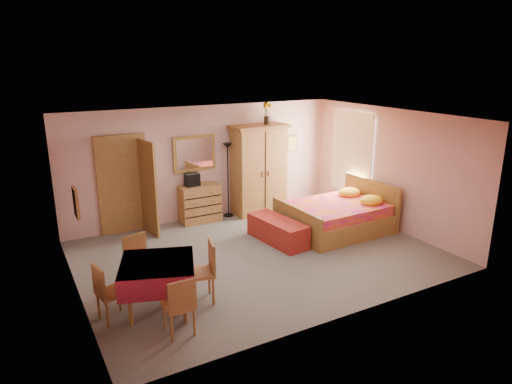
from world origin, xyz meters
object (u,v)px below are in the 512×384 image
chair_south (178,305)px  bench (278,231)px  wardrobe (259,170)px  stereo (192,180)px  chair_west (112,292)px  chair_east (199,272)px  wall_mirror (194,153)px  chair_north (142,264)px  dining_table (159,286)px  chest_of_drawers (200,203)px  floor_lamp (228,180)px  bed (335,209)px  sunflower_vase (267,113)px

chair_south → bench: bearing=36.1°
wardrobe → stereo: bearing=174.5°
chair_west → chair_east: bearing=74.1°
bench → chair_east: (-2.28, -1.42, 0.24)m
wall_mirror → stereo: wall_mirror is taller
wardrobe → bench: size_ratio=1.49×
bench → chair_north: chair_north is taller
chair_east → stereo: bearing=-6.4°
dining_table → chest_of_drawers: bearing=58.6°
floor_lamp → dining_table: bearing=-129.7°
chest_of_drawers → bench: 2.12m
wardrobe → bed: 2.12m
bed → wall_mirror: bearing=135.5°
bench → chair_west: 3.80m
chest_of_drawers → chair_west: chair_west is taller
wall_mirror → stereo: size_ratio=3.36×
sunflower_vase → chair_north: size_ratio=0.56×
chair_south → chair_north: (-0.09, 1.41, 0.03)m
floor_lamp → dining_table: (-2.73, -3.29, -0.49)m
floor_lamp → bench: size_ratio=1.23×
sunflower_vase → bench: bearing=-113.7°
floor_lamp → dining_table: size_ratio=1.67×
stereo → chair_west: (-2.50, -3.24, -0.57)m
sunflower_vase → chair_south: sunflower_vase is taller
chest_of_drawers → sunflower_vase: 2.60m
stereo → bench: bearing=-61.1°
chest_of_drawers → wardrobe: 1.62m
chest_of_drawers → bench: chest_of_drawers is taller
wall_mirror → bench: wall_mirror is taller
wall_mirror → stereo: 0.60m
chair_north → chair_east: chair_east is taller
sunflower_vase → chair_north: (-3.75, -2.50, -1.93)m
sunflower_vase → chest_of_drawers: bearing=177.3°
bench → chair_south: 3.55m
floor_lamp → chair_south: 4.84m
sunflower_vase → wardrobe: bearing=-177.2°
bench → chair_north: (-2.95, -0.68, 0.22)m
dining_table → chair_north: 0.70m
floor_lamp → dining_table: floor_lamp is taller
bed → stereo: bearing=139.8°
sunflower_vase → chair_west: size_ratio=0.59×
bed → bench: 1.43m
chair_south → floor_lamp: bearing=56.2°
bench → chair_west: bearing=-159.7°
wardrobe → chair_west: wardrobe is taller
dining_table → chair_north: (-0.04, 0.70, 0.07)m
wall_mirror → chair_north: 3.63m
bench → dining_table: bearing=-154.7°
floor_lamp → bench: bearing=-84.6°
sunflower_vase → bench: size_ratio=0.36×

